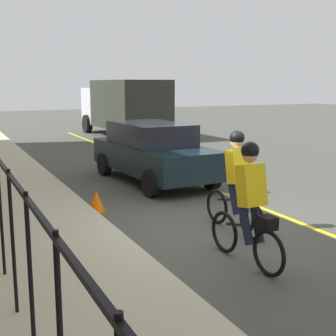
{
  "coord_description": "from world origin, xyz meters",
  "views": [
    {
      "loc": [
        -6.79,
        4.35,
        2.62
      ],
      "look_at": [
        1.18,
        0.51,
        1.0
      ],
      "focal_mm": 49.44,
      "sensor_mm": 36.0,
      "label": 1
    }
  ],
  "objects_px": {
    "cyclist_lead": "(250,205)",
    "traffic_cone_near": "(96,201)",
    "cyclist_follow": "(237,182)",
    "parked_sedan_rear": "(153,151)",
    "box_truck_background": "(124,105)"
  },
  "relations": [
    {
      "from": "parked_sedan_rear",
      "to": "traffic_cone_near",
      "type": "relative_size",
      "value": 9.89
    },
    {
      "from": "cyclist_lead",
      "to": "traffic_cone_near",
      "type": "distance_m",
      "value": 3.96
    },
    {
      "from": "cyclist_lead",
      "to": "cyclist_follow",
      "type": "height_order",
      "value": "same"
    },
    {
      "from": "parked_sedan_rear",
      "to": "cyclist_lead",
      "type": "bearing_deg",
      "value": -13.97
    },
    {
      "from": "cyclist_lead",
      "to": "traffic_cone_near",
      "type": "xyz_separation_m",
      "value": [
        3.72,
        1.15,
        -0.68
      ]
    },
    {
      "from": "cyclist_follow",
      "to": "cyclist_lead",
      "type": "bearing_deg",
      "value": 150.04
    },
    {
      "from": "traffic_cone_near",
      "to": "parked_sedan_rear",
      "type": "bearing_deg",
      "value": -45.38
    },
    {
      "from": "cyclist_lead",
      "to": "box_truck_background",
      "type": "xyz_separation_m",
      "value": [
        16.54,
        -4.21,
        0.64
      ]
    },
    {
      "from": "box_truck_background",
      "to": "traffic_cone_near",
      "type": "bearing_deg",
      "value": 155.82
    },
    {
      "from": "cyclist_lead",
      "to": "box_truck_background",
      "type": "relative_size",
      "value": 0.27
    },
    {
      "from": "cyclist_follow",
      "to": "parked_sedan_rear",
      "type": "xyz_separation_m",
      "value": [
        4.63,
        -0.44,
        -0.09
      ]
    },
    {
      "from": "cyclist_follow",
      "to": "box_truck_background",
      "type": "relative_size",
      "value": 0.27
    },
    {
      "from": "traffic_cone_near",
      "to": "cyclist_follow",
      "type": "bearing_deg",
      "value": -142.02
    },
    {
      "from": "cyclist_lead",
      "to": "traffic_cone_near",
      "type": "height_order",
      "value": "cyclist_lead"
    },
    {
      "from": "cyclist_follow",
      "to": "parked_sedan_rear",
      "type": "relative_size",
      "value": 0.41
    }
  ]
}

